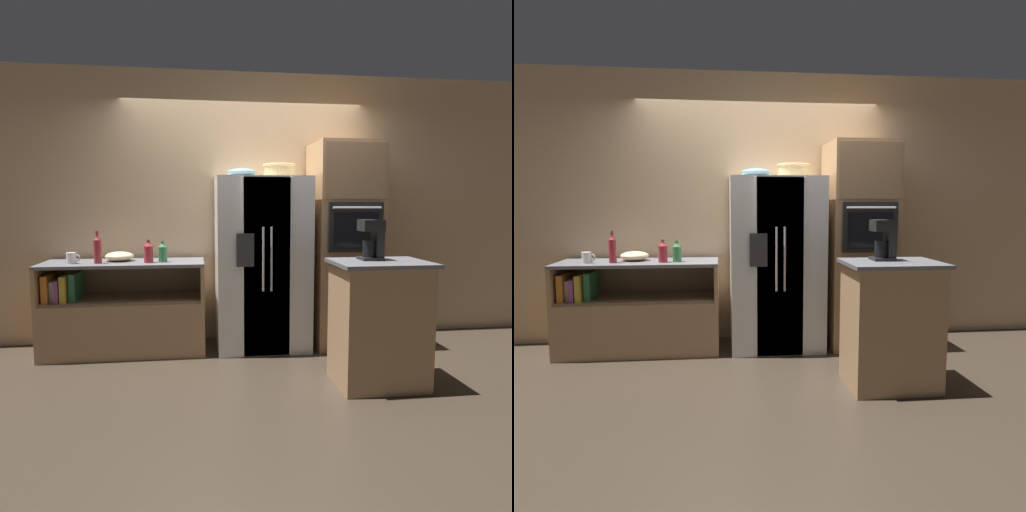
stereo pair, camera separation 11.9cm
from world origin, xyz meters
TOP-DOWN VIEW (x-y plane):
  - ground_plane at (0.00, 0.00)m, footprint 20.00×20.00m
  - wall_back at (0.00, 0.42)m, footprint 12.00×0.06m
  - counter_left at (-1.22, 0.07)m, footprint 1.53×0.65m
  - refrigerator at (0.14, 0.04)m, footprint 0.91×0.73m
  - wall_oven at (0.98, 0.05)m, footprint 0.65×0.74m
  - island_counter at (0.92, -1.06)m, footprint 0.74×0.58m
  - wicker_basket at (0.31, 0.03)m, footprint 0.32×0.32m
  - fruit_bowl at (-0.06, -0.01)m, footprint 0.28×0.28m
  - bottle_tall at (-1.42, -0.05)m, footprint 0.07×0.07m
  - bottle_short at (-0.96, -0.05)m, footprint 0.09×0.09m
  - bottle_wide at (-0.83, -0.02)m, footprint 0.08×0.08m
  - mug at (-1.66, -0.03)m, footprint 0.13×0.09m
  - mixing_bowl at (-1.25, 0.11)m, footprint 0.27×0.27m
  - coffee_maker at (0.89, -0.97)m, footprint 0.17×0.17m

SIDE VIEW (x-z plane):
  - ground_plane at x=0.00m, z-range 0.00..0.00m
  - counter_left at x=-1.22m, z-range -0.12..0.77m
  - island_counter at x=0.92m, z-range 0.00..1.00m
  - refrigerator at x=0.14m, z-range 0.00..1.70m
  - mixing_bowl at x=-1.25m, z-range 0.89..0.98m
  - mug at x=-1.66m, z-range 0.89..0.99m
  - bottle_wide at x=-0.83m, z-range 0.89..1.09m
  - bottle_short at x=-0.96m, z-range 0.88..1.10m
  - bottle_tall at x=-1.42m, z-range 0.87..1.17m
  - wall_oven at x=0.98m, z-range 0.00..2.05m
  - coffee_maker at x=0.89m, z-range 1.01..1.33m
  - wall_back at x=0.00m, z-range 0.00..2.80m
  - fruit_bowl at x=-0.06m, z-range 1.70..1.79m
  - wicker_basket at x=0.31m, z-range 1.71..1.84m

